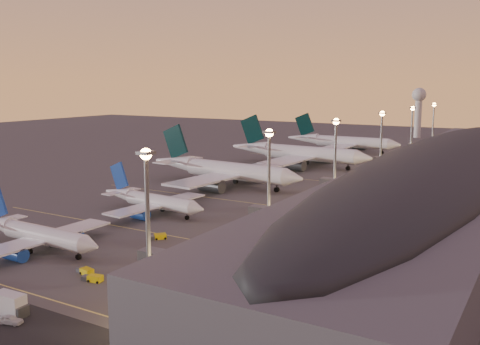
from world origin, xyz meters
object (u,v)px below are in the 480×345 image
at_px(airliner_narrow_south, 36,234).
at_px(airliner_wide_near, 223,170).
at_px(baggage_tug_a, 85,271).
at_px(radar_tower, 419,104).
at_px(airliner_wide_mid, 298,153).
at_px(baggage_tug_c, 264,224).
at_px(airliner_narrow_north, 152,201).
at_px(airliner_wide_far, 342,142).
at_px(service_van_e, 10,320).
at_px(baggage_tug_d, 158,237).
at_px(baggage_tug_b, 93,278).
at_px(catering_truck_b, 11,305).

xyz_separation_m(airliner_narrow_south, airliner_wide_near, (-5.15, 83.25, 1.82)).
bearing_deg(baggage_tug_a, radar_tower, 99.95).
bearing_deg(airliner_wide_near, airliner_wide_mid, 90.78).
bearing_deg(radar_tower, baggage_tug_c, -85.93).
height_order(airliner_narrow_north, airliner_wide_near, airliner_wide_near).
bearing_deg(airliner_wide_far, airliner_wide_near, -91.94).
bearing_deg(service_van_e, baggage_tug_a, 0.99).
xyz_separation_m(airliner_wide_near, baggage_tug_d, (22.81, -63.81, -4.73)).
xyz_separation_m(airliner_wide_far, baggage_tug_a, (22.02, -199.10, -4.55)).
bearing_deg(baggage_tug_c, radar_tower, 79.76).
xyz_separation_m(radar_tower, service_van_e, (10.97, -314.23, -21.21)).
distance_m(airliner_narrow_north, airliner_wide_far, 155.46).
xyz_separation_m(airliner_wide_mid, radar_tower, (17.08, 150.50, 16.33)).
relative_size(airliner_wide_mid, baggage_tug_c, 17.96).
height_order(airliner_wide_far, baggage_tug_b, airliner_wide_far).
xyz_separation_m(baggage_tug_b, catering_truck_b, (-0.44, -16.62, 1.03)).
relative_size(airliner_wide_near, airliner_wide_mid, 0.95).
xyz_separation_m(airliner_narrow_north, radar_tower, (15.77, 249.69, 18.43)).
height_order(baggage_tug_a, service_van_e, service_van_e).
height_order(airliner_wide_mid, baggage_tug_c, airliner_wide_mid).
distance_m(airliner_narrow_north, airliner_wide_near, 45.25).
bearing_deg(catering_truck_b, airliner_wide_mid, 96.32).
bearing_deg(airliner_wide_near, catering_truck_b, -69.85).
xyz_separation_m(radar_tower, baggage_tug_a, (4.58, -293.35, -21.35)).
xyz_separation_m(airliner_wide_near, airliner_wide_mid, (3.93, 54.28, 0.26)).
bearing_deg(airliner_wide_far, baggage_tug_a, -83.79).
relative_size(airliner_narrow_south, airliner_narrow_north, 1.00).
distance_m(airliner_narrow_south, radar_tower, 289.05).
bearing_deg(airliner_narrow_south, baggage_tug_a, -13.83).
bearing_deg(baggage_tug_b, radar_tower, 80.24).
relative_size(airliner_wide_mid, baggage_tug_b, 16.20).
xyz_separation_m(airliner_wide_near, baggage_tug_a, (25.58, -88.57, -4.76)).
relative_size(catering_truck_b, baggage_tug_d, 1.47).
xyz_separation_m(airliner_wide_mid, baggage_tug_d, (18.88, -118.08, -4.98)).
height_order(airliner_wide_far, baggage_tug_a, airliner_wide_far).
distance_m(radar_tower, baggage_tug_c, 247.87).
bearing_deg(airliner_narrow_south, catering_truck_b, -44.13).
bearing_deg(baggage_tug_b, catering_truck_b, -102.96).
bearing_deg(baggage_tug_b, service_van_e, -94.35).
height_order(airliner_wide_mid, airliner_wide_far, airliner_wide_mid).
distance_m(airliner_narrow_south, airliner_wide_mid, 137.55).
distance_m(baggage_tug_a, baggage_tug_d, 24.92).
height_order(baggage_tug_c, baggage_tug_d, baggage_tug_d).
xyz_separation_m(airliner_wide_far, radar_tower, (17.45, 94.25, 16.80)).
bearing_deg(airliner_wide_mid, catering_truck_b, -78.37).
distance_m(airliner_wide_near, baggage_tug_a, 92.32).
xyz_separation_m(baggage_tug_b, service_van_e, (2.34, -18.87, 0.13)).
height_order(baggage_tug_c, service_van_e, service_van_e).
relative_size(airliner_wide_mid, baggage_tug_d, 16.31).
height_order(airliner_wide_mid, baggage_tug_b, airliner_wide_mid).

